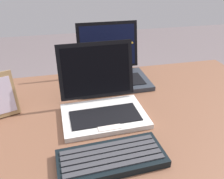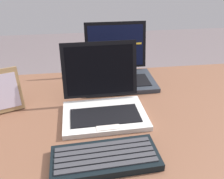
% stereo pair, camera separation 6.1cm
% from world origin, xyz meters
% --- Properties ---
extents(desk, '(1.44, 0.83, 0.74)m').
position_xyz_m(desk, '(0.00, 0.00, 0.63)').
color(desk, brown).
rests_on(desk, ground).
extents(laptop_front, '(0.31, 0.27, 0.24)m').
position_xyz_m(laptop_front, '(-0.03, 0.03, 0.79)').
color(laptop_front, silver).
rests_on(laptop_front, desk).
extents(laptop_rear, '(0.32, 0.27, 0.25)m').
position_xyz_m(laptop_rear, '(0.07, 0.29, 0.79)').
color(laptop_rear, '#2B3038').
rests_on(laptop_rear, desk).
extents(external_keyboard, '(0.31, 0.15, 0.03)m').
position_xyz_m(external_keyboard, '(-0.05, -0.22, 0.75)').
color(external_keyboard, black).
rests_on(external_keyboard, desk).
extents(photo_frame, '(0.12, 0.08, 0.16)m').
position_xyz_m(photo_frame, '(-0.39, 0.09, 0.82)').
color(photo_frame, '#957349').
rests_on(photo_frame, desk).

